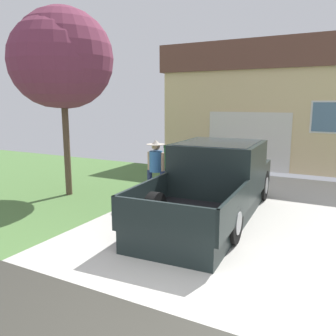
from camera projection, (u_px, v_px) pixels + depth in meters
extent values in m
cube|color=#BAB7AD|center=(235.00, 211.00, 8.52)|extent=(5.20, 9.00, 0.06)
cube|color=#4D753B|center=(2.00, 176.00, 12.49)|extent=(12.00, 9.00, 0.06)
cube|color=black|center=(209.00, 209.00, 7.94)|extent=(2.07, 5.17, 0.42)
cube|color=black|center=(219.00, 168.00, 8.42)|extent=(2.03, 2.21, 1.23)
cube|color=#1E2833|center=(220.00, 153.00, 8.35)|extent=(1.79, 2.02, 0.52)
cube|color=black|center=(233.00, 170.00, 9.76)|extent=(1.94, 0.90, 0.61)
cube|color=black|center=(187.00, 217.00, 6.61)|extent=(2.03, 2.32, 0.06)
cube|color=black|center=(144.00, 198.00, 6.93)|extent=(0.20, 2.20, 0.62)
cube|color=black|center=(235.00, 209.00, 6.18)|extent=(0.20, 2.20, 0.62)
cube|color=black|center=(163.00, 221.00, 5.60)|extent=(1.90, 0.18, 0.62)
cube|color=black|center=(189.00, 150.00, 9.45)|extent=(0.11, 0.19, 0.20)
cylinder|color=black|center=(204.00, 179.00, 10.05)|extent=(0.31, 0.81, 0.80)
cylinder|color=#9E9EA3|center=(204.00, 179.00, 10.05)|extent=(0.31, 0.46, 0.44)
cylinder|color=black|center=(262.00, 185.00, 9.38)|extent=(0.31, 0.81, 0.80)
cylinder|color=#9E9EA3|center=(262.00, 185.00, 9.38)|extent=(0.31, 0.46, 0.44)
cylinder|color=black|center=(153.00, 211.00, 7.15)|extent=(0.31, 0.81, 0.80)
cylinder|color=#9E9EA3|center=(153.00, 211.00, 7.15)|extent=(0.31, 0.46, 0.44)
cylinder|color=black|center=(232.00, 222.00, 6.48)|extent=(0.31, 0.81, 0.80)
cylinder|color=#9E9EA3|center=(232.00, 222.00, 6.48)|extent=(0.31, 0.46, 0.44)
cylinder|color=navy|center=(150.00, 186.00, 9.14)|extent=(0.13, 0.13, 0.86)
cylinder|color=navy|center=(163.00, 187.00, 8.98)|extent=(0.13, 0.13, 0.86)
cylinder|color=#3870B2|center=(156.00, 161.00, 8.93)|extent=(0.33, 0.33, 0.53)
cylinder|color=tan|center=(149.00, 163.00, 9.03)|extent=(0.09, 0.09, 0.58)
cylinder|color=tan|center=(163.00, 164.00, 8.86)|extent=(0.09, 0.09, 0.58)
sphere|color=tan|center=(156.00, 146.00, 8.86)|extent=(0.21, 0.21, 0.21)
cylinder|color=#BCB2A3|center=(156.00, 144.00, 8.85)|extent=(0.48, 0.48, 0.01)
cone|color=#BCB2A3|center=(156.00, 142.00, 8.84)|extent=(0.22, 0.22, 0.12)
cube|color=#232328|center=(154.00, 201.00, 8.88)|extent=(0.40, 0.22, 0.24)
torus|color=#232328|center=(154.00, 195.00, 8.85)|extent=(0.36, 0.02, 0.36)
cube|color=#D7BC89|center=(281.00, 118.00, 15.44)|extent=(8.61, 5.72, 3.79)
cube|color=brown|center=(284.00, 61.00, 14.99)|extent=(8.96, 5.95, 1.10)
cube|color=silver|center=(248.00, 141.00, 13.38)|extent=(3.15, 0.06, 2.22)
cube|color=slate|center=(329.00, 117.00, 11.92)|extent=(1.10, 0.05, 1.00)
cube|color=silver|center=(329.00, 117.00, 11.93)|extent=(1.23, 0.02, 1.12)
cylinder|color=brown|center=(67.00, 152.00, 9.76)|extent=(0.18, 0.18, 2.44)
sphere|color=brown|center=(55.00, 61.00, 9.10)|extent=(2.41, 2.41, 2.41)
sphere|color=brown|center=(64.00, 59.00, 9.35)|extent=(2.66, 2.66, 2.66)
cube|color=#286B38|center=(175.00, 158.00, 13.18)|extent=(0.58, 0.68, 0.83)
cube|color=#1C4A27|center=(175.00, 146.00, 13.10)|extent=(0.60, 0.71, 0.10)
cylinder|color=black|center=(166.00, 170.00, 13.13)|extent=(0.05, 0.18, 0.18)
cylinder|color=black|center=(177.00, 171.00, 12.92)|extent=(0.05, 0.18, 0.18)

